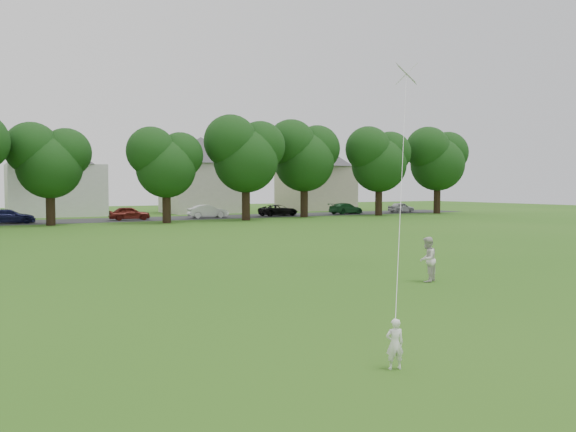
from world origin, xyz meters
TOP-DOWN VIEW (x-y plane):
  - ground at (0.00, 0.00)m, footprint 160.00×160.00m
  - street at (0.00, 42.00)m, footprint 90.00×7.00m
  - toddler at (-1.43, -3.65)m, footprint 0.36×0.30m
  - older_boy at (5.18, 2.59)m, footprint 0.89×0.83m
  - kite at (2.70, 0.97)m, footprint 4.77×5.25m
  - tree_row at (5.14, 36.21)m, footprint 82.31×8.59m
  - parked_cars at (4.14, 41.00)m, footprint 70.46×2.71m
  - house_row at (0.19, 52.00)m, footprint 76.35×13.47m

SIDE VIEW (x-z plane):
  - ground at x=0.00m, z-range 0.00..0.00m
  - street at x=0.00m, z-range 0.00..0.01m
  - toddler at x=-1.43m, z-range 0.00..0.86m
  - parked_cars at x=4.14m, z-range -0.02..1.26m
  - older_boy at x=5.18m, z-range 0.00..1.46m
  - kite at x=2.70m, z-range -3.07..11.02m
  - house_row at x=0.19m, z-range -0.04..10.46m
  - tree_row at x=5.14m, z-range 1.10..11.38m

